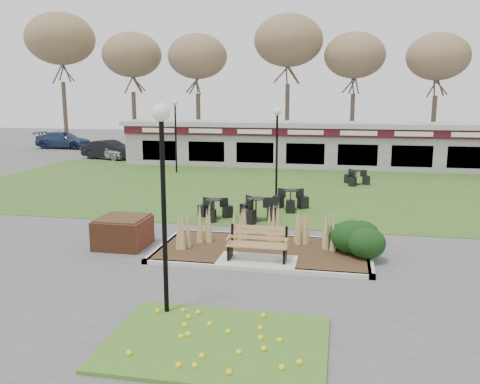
% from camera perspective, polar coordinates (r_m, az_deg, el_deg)
% --- Properties ---
extents(ground, '(100.00, 100.00, 0.00)m').
position_cam_1_polar(ground, '(14.30, 1.85, -8.29)').
color(ground, '#515154').
rests_on(ground, ground).
extents(lawn, '(34.00, 16.00, 0.02)m').
position_cam_1_polar(lawn, '(25.84, 6.24, 0.44)').
color(lawn, '#32551B').
rests_on(lawn, ground).
extents(flower_bed, '(4.20, 3.00, 0.16)m').
position_cam_1_polar(flower_bed, '(10.12, -2.64, -16.39)').
color(flower_bed, '#325E1B').
rests_on(flower_bed, ground).
extents(planting_bed, '(6.75, 3.40, 1.27)m').
position_cam_1_polar(planting_bed, '(15.32, 7.42, -5.60)').
color(planting_bed, '#332714').
rests_on(planting_bed, ground).
extents(park_bench, '(1.70, 0.66, 0.93)m').
position_cam_1_polar(park_bench, '(14.35, 2.02, -5.75)').
color(park_bench, '#9B8046').
rests_on(park_bench, ground).
extents(brick_planter, '(1.50, 1.50, 0.95)m').
position_cam_1_polar(brick_planter, '(16.32, -13.01, -4.36)').
color(brick_planter, brown).
rests_on(brick_planter, ground).
extents(food_pavilion, '(24.60, 3.40, 2.90)m').
position_cam_1_polar(food_pavilion, '(33.50, 7.53, 5.37)').
color(food_pavilion, gray).
rests_on(food_pavilion, ground).
extents(tree_backdrop, '(47.24, 5.24, 10.36)m').
position_cam_1_polar(tree_backdrop, '(41.53, 8.56, 15.93)').
color(tree_backdrop, '#47382B').
rests_on(tree_backdrop, ground).
extents(lamp_post_near_left, '(0.38, 0.38, 4.54)m').
position_cam_1_polar(lamp_post_near_left, '(10.54, -8.70, 3.16)').
color(lamp_post_near_left, black).
rests_on(lamp_post_near_left, ground).
extents(lamp_post_mid_right, '(0.34, 0.34, 4.12)m').
position_cam_1_polar(lamp_post_mid_right, '(22.27, 4.17, 6.56)').
color(lamp_post_mid_right, black).
rests_on(lamp_post_mid_right, ground).
extents(lamp_post_far_left, '(0.36, 0.36, 4.37)m').
position_cam_1_polar(lamp_post_far_left, '(30.61, -7.27, 8.06)').
color(lamp_post_far_left, black).
rests_on(lamp_post_far_left, ground).
extents(bistro_set_a, '(1.56, 1.56, 0.86)m').
position_cam_1_polar(bistro_set_a, '(19.08, 1.80, -2.38)').
color(bistro_set_a, black).
rests_on(bistro_set_a, ground).
extents(bistro_set_b, '(1.34, 1.38, 0.75)m').
position_cam_1_polar(bistro_set_b, '(27.28, 12.86, 1.34)').
color(bistro_set_b, black).
rests_on(bistro_set_b, ground).
extents(bistro_set_c, '(1.41, 1.25, 0.75)m').
position_cam_1_polar(bistro_set_c, '(19.42, -2.93, -2.26)').
color(bistro_set_c, black).
rests_on(bistro_set_c, ground).
extents(bistro_set_d, '(1.52, 1.39, 0.81)m').
position_cam_1_polar(bistro_set_d, '(21.00, 5.70, -1.22)').
color(bistro_set_d, black).
rests_on(bistro_set_d, ground).
extents(car_silver, '(4.03, 2.75, 1.27)m').
position_cam_1_polar(car_silver, '(38.35, -14.51, 4.56)').
color(car_silver, '#A7A6AB').
rests_on(car_silver, ground).
extents(car_black, '(4.38, 2.25, 1.38)m').
position_cam_1_polar(car_black, '(38.30, -14.40, 4.63)').
color(car_black, black).
rests_on(car_black, ground).
extents(car_blue, '(5.02, 2.19, 1.44)m').
position_cam_1_polar(car_blue, '(46.93, -19.17, 5.52)').
color(car_blue, navy).
rests_on(car_blue, ground).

